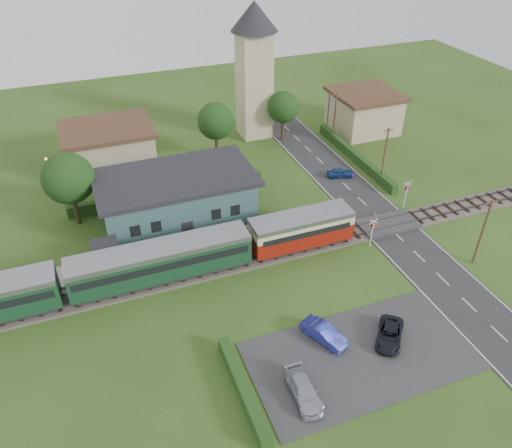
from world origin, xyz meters
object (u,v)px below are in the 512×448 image
object	(u,v)px
church_tower	(254,61)
car_park_silver	(304,391)
crossing_signal_near	(372,229)
pedestrian_near	(249,226)
equipment_hut	(107,255)
crossing_signal_far	(406,191)
car_on_road	(340,173)
station_building	(177,198)
car_park_blue	(324,333)
house_east	(364,111)
pedestrian_far	(137,256)
house_west	(110,148)
train	(125,269)
car_park_dark	(390,335)

from	to	relation	value
church_tower	car_park_silver	distance (m)	44.47
crossing_signal_near	pedestrian_near	size ratio (longest dim) A/B	1.88
equipment_hut	crossing_signal_far	world-z (taller)	crossing_signal_far
equipment_hut	car_on_road	distance (m)	29.41
station_building	pedestrian_near	world-z (taller)	station_building
car_park_blue	car_park_silver	world-z (taller)	car_park_blue
car_park_silver	house_east	bearing A→B (deg)	57.09
church_tower	pedestrian_far	bearing A→B (deg)	-131.07
pedestrian_far	car_park_silver	bearing A→B (deg)	-145.54
equipment_hut	car_on_road	world-z (taller)	equipment_hut
car_on_road	car_park_silver	distance (m)	31.82
equipment_hut	house_east	distance (m)	42.41
house_west	crossing_signal_near	bearing A→B (deg)	-49.89
equipment_hut	car_park_blue	size ratio (longest dim) A/B	0.65
train	crossing_signal_near	size ratio (longest dim) A/B	13.18
house_east	car_park_dark	distance (m)	40.06
crossing_signal_far	pedestrian_near	bearing A→B (deg)	176.61
equipment_hut	church_tower	world-z (taller)	church_tower
equipment_hut	car_park_silver	world-z (taller)	equipment_hut
station_building	car_park_dark	distance (m)	25.21
station_building	car_park_blue	xyz separation A→B (m)	(6.61, -20.49, -1.97)
church_tower	pedestrian_near	world-z (taller)	church_tower
equipment_hut	house_west	distance (m)	20.05
pedestrian_far	car_park_blue	bearing A→B (deg)	-129.43
house_east	crossing_signal_near	world-z (taller)	house_east
crossing_signal_near	car_on_road	bearing A→B (deg)	73.36
equipment_hut	car_on_road	bearing A→B (deg)	15.13
car_on_road	car_park_silver	bearing A→B (deg)	163.78
crossing_signal_near	car_on_road	world-z (taller)	crossing_signal_near
church_tower	crossing_signal_near	world-z (taller)	church_tower
house_west	crossing_signal_near	world-z (taller)	house_west
crossing_signal_near	car_park_dark	xyz separation A→B (m)	(-5.01, -11.00, -1.50)
station_building	pedestrian_far	distance (m)	8.54
car_on_road	house_east	bearing A→B (deg)	-23.78
train	house_east	size ratio (longest dim) A/B	4.91
house_east	pedestrian_far	xyz separation A→B (m)	(-35.43, -19.45, -1.46)
car_park_dark	house_west	bearing A→B (deg)	154.27
car_park_silver	equipment_hut	bearing A→B (deg)	122.72
pedestrian_near	pedestrian_far	bearing A→B (deg)	13.70
train	car_on_road	size ratio (longest dim) A/B	13.70
church_tower	pedestrian_far	world-z (taller)	church_tower
station_building	house_east	xyz separation A→B (m)	(30.00, 13.01, 0.10)
equipment_hut	house_west	bearing A→B (deg)	81.38
crossing_signal_far	car_park_dark	xyz separation A→B (m)	(-12.21, -15.80, -1.50)
pedestrian_far	train	bearing A→B (deg)	161.74
car_park_silver	train	bearing A→B (deg)	124.46
church_tower	car_park_dark	size ratio (longest dim) A/B	4.39
station_building	car_on_road	distance (m)	20.56
crossing_signal_far	equipment_hut	bearing A→B (deg)	178.54
train	car_park_silver	xyz separation A→B (m)	(9.70, -15.72, -1.49)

